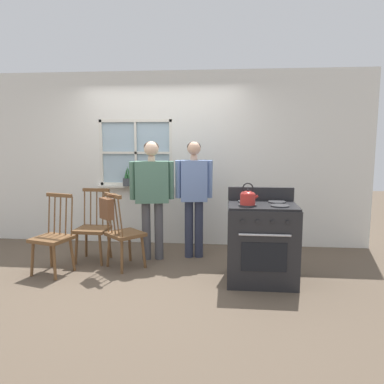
{
  "coord_description": "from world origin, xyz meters",
  "views": [
    {
      "loc": [
        1.03,
        -4.44,
        1.67
      ],
      "look_at": [
        0.58,
        0.24,
        1.0
      ],
      "focal_mm": 35.0,
      "sensor_mm": 36.0,
      "label": 1
    }
  ],
  "objects_px": {
    "chair_by_window": "(124,234)",
    "handbag": "(107,208)",
    "person_elderly_left": "(152,188)",
    "chair_near_wall": "(93,229)",
    "kettle": "(248,197)",
    "chair_center_cluster": "(53,238)",
    "potted_plant": "(127,179)",
    "person_teen_center": "(194,189)",
    "stove": "(262,242)"
  },
  "relations": [
    {
      "from": "chair_by_window",
      "to": "kettle",
      "type": "distance_m",
      "value": 1.71
    },
    {
      "from": "chair_by_window",
      "to": "chair_center_cluster",
      "type": "distance_m",
      "value": 0.87
    },
    {
      "from": "kettle",
      "to": "potted_plant",
      "type": "xyz_separation_m",
      "value": [
        -1.81,
        1.57,
        0.01
      ]
    },
    {
      "from": "chair_by_window",
      "to": "person_teen_center",
      "type": "distance_m",
      "value": 1.14
    },
    {
      "from": "potted_plant",
      "to": "handbag",
      "type": "xyz_separation_m",
      "value": [
        0.09,
        -1.31,
        -0.22
      ]
    },
    {
      "from": "person_elderly_left",
      "to": "person_teen_center",
      "type": "xyz_separation_m",
      "value": [
        0.56,
        0.15,
        -0.02
      ]
    },
    {
      "from": "chair_center_cluster",
      "to": "chair_near_wall",
      "type": "bearing_deg",
      "value": 73.66
    },
    {
      "from": "person_teen_center",
      "to": "handbag",
      "type": "height_order",
      "value": "person_teen_center"
    },
    {
      "from": "kettle",
      "to": "chair_by_window",
      "type": "bearing_deg",
      "value": 164.48
    },
    {
      "from": "chair_near_wall",
      "to": "potted_plant",
      "type": "relative_size",
      "value": 3.09
    },
    {
      "from": "chair_by_window",
      "to": "handbag",
      "type": "distance_m",
      "value": 0.44
    },
    {
      "from": "chair_by_window",
      "to": "chair_center_cluster",
      "type": "bearing_deg",
      "value": 62.35
    },
    {
      "from": "person_elderly_left",
      "to": "kettle",
      "type": "bearing_deg",
      "value": -44.32
    },
    {
      "from": "chair_by_window",
      "to": "person_elderly_left",
      "type": "distance_m",
      "value": 0.73
    },
    {
      "from": "person_elderly_left",
      "to": "person_teen_center",
      "type": "distance_m",
      "value": 0.58
    },
    {
      "from": "kettle",
      "to": "handbag",
      "type": "xyz_separation_m",
      "value": [
        -1.72,
        0.26,
        -0.21
      ]
    },
    {
      "from": "stove",
      "to": "potted_plant",
      "type": "xyz_separation_m",
      "value": [
        -1.98,
        1.44,
        0.56
      ]
    },
    {
      "from": "chair_center_cluster",
      "to": "handbag",
      "type": "distance_m",
      "value": 0.77
    },
    {
      "from": "person_teen_center",
      "to": "kettle",
      "type": "xyz_separation_m",
      "value": [
        0.69,
        -0.96,
        0.05
      ]
    },
    {
      "from": "potted_plant",
      "to": "handbag",
      "type": "height_order",
      "value": "potted_plant"
    },
    {
      "from": "chair_center_cluster",
      "to": "person_teen_center",
      "type": "height_order",
      "value": "person_teen_center"
    },
    {
      "from": "person_teen_center",
      "to": "handbag",
      "type": "distance_m",
      "value": 1.25
    },
    {
      "from": "person_elderly_left",
      "to": "stove",
      "type": "xyz_separation_m",
      "value": [
        1.44,
        -0.68,
        -0.52
      ]
    },
    {
      "from": "kettle",
      "to": "potted_plant",
      "type": "distance_m",
      "value": 2.4
    },
    {
      "from": "chair_near_wall",
      "to": "kettle",
      "type": "relative_size",
      "value": 4.01
    },
    {
      "from": "person_teen_center",
      "to": "potted_plant",
      "type": "relative_size",
      "value": 5.1
    },
    {
      "from": "chair_near_wall",
      "to": "potted_plant",
      "type": "bearing_deg",
      "value": 77.28
    },
    {
      "from": "person_elderly_left",
      "to": "chair_center_cluster",
      "type": "bearing_deg",
      "value": -160.83
    },
    {
      "from": "kettle",
      "to": "potted_plant",
      "type": "bearing_deg",
      "value": 138.92
    },
    {
      "from": "handbag",
      "to": "kettle",
      "type": "bearing_deg",
      "value": -8.7
    },
    {
      "from": "chair_by_window",
      "to": "chair_near_wall",
      "type": "distance_m",
      "value": 0.55
    },
    {
      "from": "kettle",
      "to": "potted_plant",
      "type": "relative_size",
      "value": 0.77
    },
    {
      "from": "person_elderly_left",
      "to": "handbag",
      "type": "relative_size",
      "value": 5.33
    },
    {
      "from": "chair_by_window",
      "to": "handbag",
      "type": "relative_size",
      "value": 3.23
    },
    {
      "from": "chair_near_wall",
      "to": "person_teen_center",
      "type": "height_order",
      "value": "person_teen_center"
    },
    {
      "from": "chair_by_window",
      "to": "chair_center_cluster",
      "type": "relative_size",
      "value": 1.0
    },
    {
      "from": "person_elderly_left",
      "to": "person_teen_center",
      "type": "bearing_deg",
      "value": 3.38
    },
    {
      "from": "chair_by_window",
      "to": "chair_near_wall",
      "type": "relative_size",
      "value": 1.0
    },
    {
      "from": "chair_near_wall",
      "to": "chair_center_cluster",
      "type": "distance_m",
      "value": 0.61
    },
    {
      "from": "person_teen_center",
      "to": "potted_plant",
      "type": "xyz_separation_m",
      "value": [
        -1.11,
        0.61,
        0.06
      ]
    },
    {
      "from": "chair_near_wall",
      "to": "chair_center_cluster",
      "type": "xyz_separation_m",
      "value": [
        -0.33,
        -0.51,
        0.0
      ]
    },
    {
      "from": "kettle",
      "to": "chair_center_cluster",
      "type": "bearing_deg",
      "value": 176.29
    },
    {
      "from": "potted_plant",
      "to": "chair_center_cluster",
      "type": "bearing_deg",
      "value": -111.96
    },
    {
      "from": "person_teen_center",
      "to": "kettle",
      "type": "relative_size",
      "value": 6.61
    },
    {
      "from": "chair_center_cluster",
      "to": "potted_plant",
      "type": "bearing_deg",
      "value": 84.06
    },
    {
      "from": "chair_center_cluster",
      "to": "handbag",
      "type": "bearing_deg",
      "value": 25.31
    },
    {
      "from": "person_teen_center",
      "to": "handbag",
      "type": "bearing_deg",
      "value": -153.47
    },
    {
      "from": "person_elderly_left",
      "to": "handbag",
      "type": "xyz_separation_m",
      "value": [
        -0.46,
        -0.55,
        -0.18
      ]
    },
    {
      "from": "chair_near_wall",
      "to": "person_elderly_left",
      "type": "xyz_separation_m",
      "value": [
        0.8,
        0.15,
        0.55
      ]
    },
    {
      "from": "person_teen_center",
      "to": "stove",
      "type": "distance_m",
      "value": 1.31
    }
  ]
}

